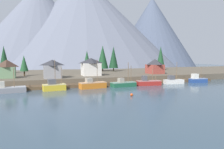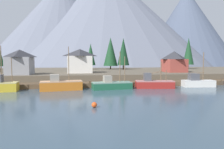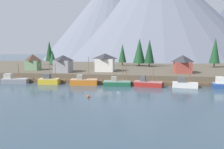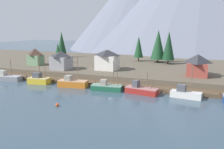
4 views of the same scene
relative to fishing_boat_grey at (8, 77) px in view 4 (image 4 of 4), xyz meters
name	(u,v)px [view 4 (image 4 of 4)]	position (x,y,z in m)	size (l,w,h in m)	color
ground_plane	(129,76)	(33.35, 22.19, -1.52)	(400.00, 400.00, 1.00)	#384C5B
dock	(111,85)	(33.35, 4.18, -0.51)	(80.00, 4.00, 1.60)	brown
shoreline_bank	(138,67)	(33.35, 34.19, 0.23)	(400.00, 56.00, 2.50)	brown
mountain_west_peak	(147,1)	(11.62, 140.10, 36.93)	(125.45, 125.45, 75.89)	slate
fishing_boat_grey	(8,77)	(0.00, 0.00, 0.00)	(8.50, 3.98, 6.68)	gray
fishing_boat_yellow	(39,80)	(11.93, 0.10, 0.15)	(6.59, 3.82, 8.84)	gold
fishing_boat_orange	(72,83)	(23.43, 0.01, 0.10)	(8.50, 4.01, 8.82)	#CC6B1E
fishing_boat_green	(107,87)	(33.85, 0.04, -0.11)	(8.46, 3.96, 7.88)	#1E5B3D
fishing_boat_red	(141,90)	(43.19, 0.03, -0.01)	(8.52, 4.05, 5.68)	maroon
fishing_boat_white	(185,93)	(53.81, 0.42, 0.05)	(7.31, 3.33, 7.89)	silver
house_white	(107,59)	(27.30, 16.41, 4.94)	(7.11, 6.34, 6.78)	silver
house_grey	(61,60)	(12.48, 11.55, 4.67)	(5.98, 6.23, 6.23)	gray
house_green	(35,56)	(-1.99, 16.26, 4.72)	(5.43, 4.35, 6.33)	#6B8E66
house_red	(198,65)	(55.81, 16.10, 4.73)	(5.99, 7.29, 6.35)	#9E4238
conifer_near_left	(158,44)	(39.81, 40.45, 8.72)	(5.89, 5.89, 13.14)	#4C3823
conifer_near_right	(139,47)	(31.60, 40.75, 7.54)	(3.91, 3.91, 10.51)	#4C3823
conifer_mid_left	(62,43)	(-5.79, 40.41, 8.47)	(4.18, 4.18, 12.13)	#4C3823
conifer_back_left	(58,51)	(3.02, 23.89, 6.28)	(3.08, 3.08, 7.85)	#4C3823
conifer_back_right	(169,46)	(44.48, 36.93, 8.59)	(4.76, 4.76, 12.58)	#4C3823
channel_buoy	(57,105)	(29.12, -16.00, -0.67)	(0.70, 0.70, 0.70)	#E04C19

